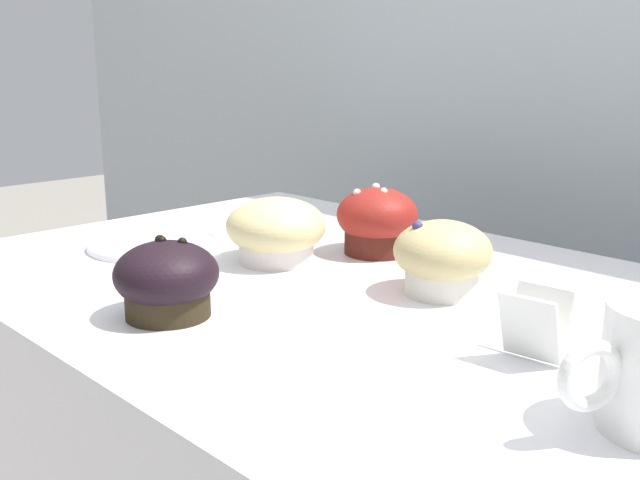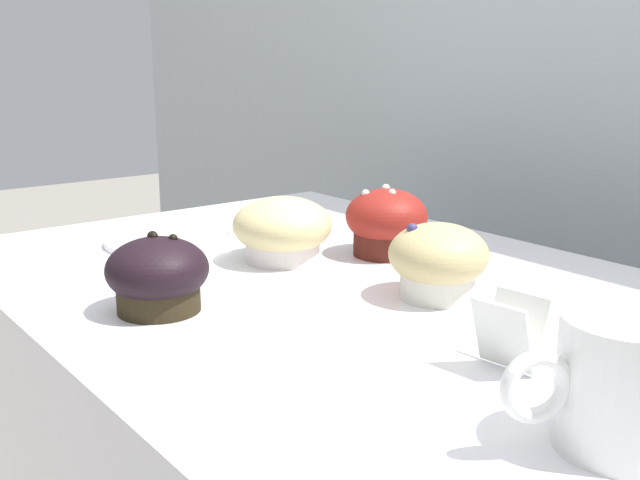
{
  "view_description": "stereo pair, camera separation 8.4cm",
  "coord_description": "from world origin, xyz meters",
  "px_view_note": "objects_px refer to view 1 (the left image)",
  "views": [
    {
      "loc": [
        0.53,
        -0.57,
        1.14
      ],
      "look_at": [
        -0.06,
        -0.0,
        0.93
      ],
      "focal_mm": 42.0,
      "sensor_mm": 36.0,
      "label": 1
    },
    {
      "loc": [
        0.58,
        -0.51,
        1.14
      ],
      "look_at": [
        -0.06,
        -0.0,
        0.93
      ],
      "focal_mm": 42.0,
      "sensor_mm": 36.0,
      "label": 2
    }
  ],
  "objects_px": {
    "muffin_front_center": "(442,257)",
    "muffin_front_left": "(377,221)",
    "muffin_back_right": "(167,280)",
    "serving_plate": "(155,244)",
    "muffin_back_left": "(276,231)"
  },
  "relations": [
    {
      "from": "muffin_back_right",
      "to": "serving_plate",
      "type": "distance_m",
      "value": 0.28
    },
    {
      "from": "muffin_front_center",
      "to": "muffin_back_left",
      "type": "xyz_separation_m",
      "value": [
        -0.22,
        -0.04,
        -0.0
      ]
    },
    {
      "from": "muffin_back_right",
      "to": "muffin_front_left",
      "type": "height_order",
      "value": "muffin_front_left"
    },
    {
      "from": "serving_plate",
      "to": "muffin_front_center",
      "type": "bearing_deg",
      "value": 16.35
    },
    {
      "from": "muffin_back_left",
      "to": "muffin_back_right",
      "type": "bearing_deg",
      "value": -69.77
    },
    {
      "from": "muffin_back_right",
      "to": "muffin_front_left",
      "type": "distance_m",
      "value": 0.32
    },
    {
      "from": "muffin_front_center",
      "to": "muffin_front_left",
      "type": "xyz_separation_m",
      "value": [
        -0.16,
        0.08,
        0.0
      ]
    },
    {
      "from": "muffin_back_right",
      "to": "muffin_back_left",
      "type": "bearing_deg",
      "value": 110.23
    },
    {
      "from": "muffin_back_left",
      "to": "serving_plate",
      "type": "relative_size",
      "value": 0.7
    },
    {
      "from": "muffin_front_center",
      "to": "muffin_back_right",
      "type": "xyz_separation_m",
      "value": [
        -0.14,
        -0.25,
        -0.0
      ]
    },
    {
      "from": "muffin_front_center",
      "to": "muffin_front_left",
      "type": "distance_m",
      "value": 0.18
    },
    {
      "from": "muffin_front_left",
      "to": "serving_plate",
      "type": "height_order",
      "value": "muffin_front_left"
    },
    {
      "from": "muffin_front_left",
      "to": "serving_plate",
      "type": "xyz_separation_m",
      "value": [
        -0.22,
        -0.19,
        -0.04
      ]
    },
    {
      "from": "muffin_front_center",
      "to": "muffin_back_right",
      "type": "bearing_deg",
      "value": -120.01
    },
    {
      "from": "muffin_front_left",
      "to": "serving_plate",
      "type": "relative_size",
      "value": 0.6
    }
  ]
}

